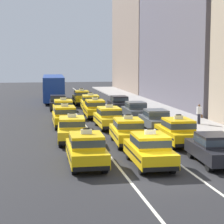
# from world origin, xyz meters

# --- Properties ---
(ground_plane) EXTENTS (160.00, 160.00, 0.00)m
(ground_plane) POSITION_xyz_m (0.00, 0.00, 0.00)
(ground_plane) COLOR #232326
(lane_stripe_left_center) EXTENTS (0.14, 80.00, 0.01)m
(lane_stripe_left_center) POSITION_xyz_m (-1.60, 20.00, 0.00)
(lane_stripe_left_center) COLOR silver
(lane_stripe_left_center) RESTS_ON ground
(lane_stripe_center_right) EXTENTS (0.14, 80.00, 0.01)m
(lane_stripe_center_right) POSITION_xyz_m (1.60, 20.00, 0.00)
(lane_stripe_center_right) COLOR silver
(lane_stripe_center_right) RESTS_ON ground
(sidewalk_curb) EXTENTS (4.00, 90.00, 0.15)m
(sidewalk_curb) POSITION_xyz_m (7.20, 15.00, 0.07)
(sidewalk_curb) COLOR #9E9993
(sidewalk_curb) RESTS_ON ground
(taxi_left_nearest) EXTENTS (1.90, 4.59, 1.96)m
(taxi_left_nearest) POSITION_xyz_m (-3.15, 2.52, 0.88)
(taxi_left_nearest) COLOR black
(taxi_left_nearest) RESTS_ON ground
(taxi_left_second) EXTENTS (2.12, 4.67, 1.96)m
(taxi_left_second) POSITION_xyz_m (-3.31, 8.72, 0.88)
(taxi_left_second) COLOR black
(taxi_left_second) RESTS_ON ground
(taxi_left_third) EXTENTS (1.85, 4.57, 1.96)m
(taxi_left_third) POSITION_xyz_m (-3.30, 15.02, 0.88)
(taxi_left_third) COLOR black
(taxi_left_third) RESTS_ON ground
(taxi_left_fourth) EXTENTS (1.92, 4.60, 1.96)m
(taxi_left_fourth) POSITION_xyz_m (-3.03, 20.30, 0.88)
(taxi_left_fourth) COLOR black
(taxi_left_fourth) RESTS_ON ground
(sedan_left_fifth) EXTENTS (1.95, 4.37, 1.58)m
(sedan_left_fifth) POSITION_xyz_m (-3.14, 26.33, 0.85)
(sedan_left_fifth) COLOR black
(sedan_left_fifth) RESTS_ON ground
(bus_left_sixth) EXTENTS (2.95, 11.29, 3.22)m
(bus_left_sixth) POSITION_xyz_m (-3.14, 35.78, 1.82)
(bus_left_sixth) COLOR black
(bus_left_sixth) RESTS_ON ground
(taxi_center_nearest) EXTENTS (1.92, 4.60, 1.96)m
(taxi_center_nearest) POSITION_xyz_m (-0.03, 1.86, 0.88)
(taxi_center_nearest) COLOR black
(taxi_center_nearest) RESTS_ON ground
(taxi_center_second) EXTENTS (2.06, 4.65, 1.96)m
(taxi_center_second) POSITION_xyz_m (0.08, 7.32, 0.88)
(taxi_center_second) COLOR black
(taxi_center_second) RESTS_ON ground
(taxi_center_third) EXTENTS (1.82, 4.56, 1.96)m
(taxi_center_third) POSITION_xyz_m (0.03, 13.73, 0.88)
(taxi_center_third) COLOR black
(taxi_center_third) RESTS_ON ground
(taxi_center_fourth) EXTENTS (1.94, 4.61, 1.96)m
(taxi_center_fourth) POSITION_xyz_m (-0.18, 19.77, 0.88)
(taxi_center_fourth) COLOR black
(taxi_center_fourth) RESTS_ON ground
(taxi_center_fifth) EXTENTS (2.03, 4.64, 1.96)m
(taxi_center_fifth) POSITION_xyz_m (0.11, 24.90, 0.88)
(taxi_center_fifth) COLOR black
(taxi_center_fifth) RESTS_ON ground
(taxi_center_sixth) EXTENTS (1.86, 4.58, 1.96)m
(taxi_center_sixth) POSITION_xyz_m (-0.11, 31.12, 0.88)
(taxi_center_sixth) COLOR black
(taxi_center_sixth) RESTS_ON ground
(sedan_right_nearest) EXTENTS (2.01, 4.40, 1.58)m
(sedan_right_nearest) POSITION_xyz_m (3.32, 1.66, 0.85)
(sedan_right_nearest) COLOR black
(sedan_right_nearest) RESTS_ON ground
(taxi_right_second) EXTENTS (1.91, 4.60, 1.96)m
(taxi_right_second) POSITION_xyz_m (3.16, 6.70, 0.88)
(taxi_right_second) COLOR black
(taxi_right_second) RESTS_ON ground
(sedan_right_third) EXTENTS (1.87, 4.34, 1.58)m
(sedan_right_third) POSITION_xyz_m (3.38, 12.26, 0.85)
(sedan_right_third) COLOR black
(sedan_right_third) RESTS_ON ground
(sedan_right_fourth) EXTENTS (1.77, 4.30, 1.58)m
(sedan_right_fourth) POSITION_xyz_m (3.27, 18.24, 0.85)
(sedan_right_fourth) COLOR black
(sedan_right_fourth) RESTS_ON ground
(sedan_right_fifth) EXTENTS (1.82, 4.33, 1.58)m
(sedan_right_fifth) POSITION_xyz_m (3.01, 24.29, 0.85)
(sedan_right_fifth) COLOR black
(sedan_right_fifth) RESTS_ON ground
(pedestrian_mid_block) EXTENTS (0.47, 0.24, 1.62)m
(pedestrian_mid_block) POSITION_xyz_m (7.44, 13.66, 0.96)
(pedestrian_mid_block) COLOR #23232D
(pedestrian_mid_block) RESTS_ON sidewalk_curb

